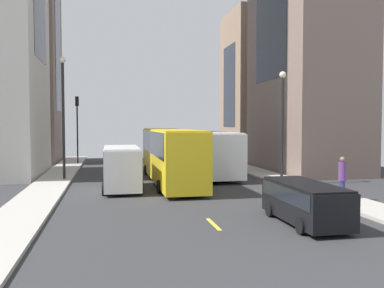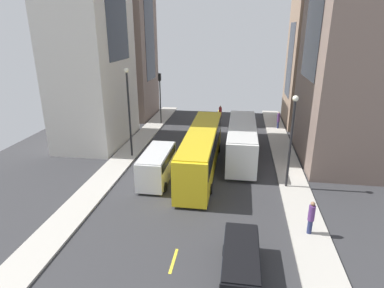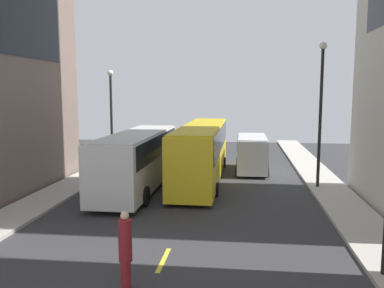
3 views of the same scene
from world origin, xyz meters
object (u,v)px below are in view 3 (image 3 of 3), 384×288
Objects in this scene: city_bus_white at (138,155)px; streetcar_yellow at (202,147)px; pedestrian_waiting_curb at (125,249)px; pedestrian_walking_far at (128,142)px; delivery_van_white at (252,151)px; car_black_0 at (180,141)px.

city_bus_white is 4.74m from streetcar_yellow.
streetcar_yellow reaches higher than pedestrian_waiting_curb.
pedestrian_waiting_curb is 1.10× the size of pedestrian_walking_far.
streetcar_yellow is at bearing 7.28° from pedestrian_waiting_curb.
streetcar_yellow is (3.45, 3.25, 0.12)m from city_bus_white.
streetcar_yellow is 6.00× the size of pedestrian_waiting_curb.
streetcar_yellow reaches higher than delivery_van_white.
car_black_0 is at bearing 105.39° from streetcar_yellow.
pedestrian_walking_far is (-7.61, 8.68, -0.84)m from streetcar_yellow.
city_bus_white reaches higher than delivery_van_white.
pedestrian_walking_far is at bearing 131.24° from streetcar_yellow.
streetcar_yellow is 13.31m from car_black_0.
delivery_van_white is 2.29× the size of pedestrian_waiting_curb.
pedestrian_waiting_curb is at bearing -84.08° from car_black_0.
delivery_van_white reaches higher than pedestrian_walking_far.
delivery_van_white is at bearing 40.70° from streetcar_yellow.
pedestrian_walking_far is at bearing 109.21° from city_bus_white.
pedestrian_walking_far is at bearing -134.91° from car_black_0.
city_bus_white is at bearing -40.00° from pedestrian_walking_far.
pedestrian_walking_far is (-4.09, -4.10, 0.33)m from car_black_0.
pedestrian_waiting_curb is at bearing -42.90° from pedestrian_walking_far.
car_black_0 is (-0.07, 16.03, -1.05)m from city_bus_white.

